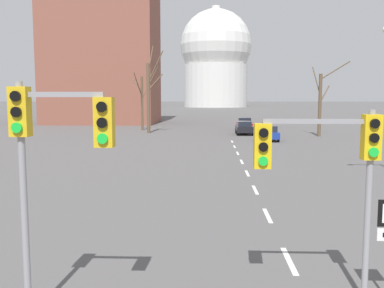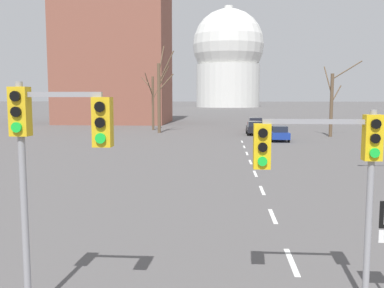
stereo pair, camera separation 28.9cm
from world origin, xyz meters
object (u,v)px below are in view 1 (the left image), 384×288
sedan_near_left (244,128)px  sedan_mid_centre (244,124)px  traffic_signal_near_left (50,142)px  sedan_near_right (268,133)px  traffic_signal_centre_tall (330,158)px

sedan_near_left → sedan_mid_centre: size_ratio=1.06×
traffic_signal_near_left → sedan_mid_centre: traffic_signal_near_left is taller
sedan_near_left → sedan_near_right: 7.45m
traffic_signal_near_left → sedan_mid_centre: 50.45m
sedan_near_right → sedan_near_left: bearing=105.0°
sedan_mid_centre → traffic_signal_centre_tall: bearing=-92.4°
traffic_signal_centre_tall → traffic_signal_near_left: bearing=-169.7°
sedan_near_right → traffic_signal_near_left: bearing=-104.2°
traffic_signal_centre_tall → sedan_near_left: traffic_signal_centre_tall is taller
sedan_mid_centre → sedan_near_right: bearing=-84.4°
traffic_signal_near_left → sedan_mid_centre: (7.68, 49.79, -2.78)m
traffic_signal_near_left → sedan_near_right: traffic_signal_near_left is taller
traffic_signal_centre_tall → traffic_signal_near_left: (-5.65, -1.03, 0.43)m
traffic_signal_centre_tall → sedan_mid_centre: traffic_signal_centre_tall is taller
traffic_signal_centre_tall → sedan_near_right: size_ratio=1.04×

